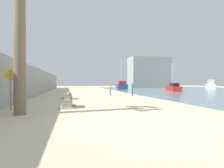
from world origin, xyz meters
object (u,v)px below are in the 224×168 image
(palm_tree, at_px, (19,13))
(boat_outer, at_px, (121,86))
(pedestrian_sign, at_px, (11,84))
(person_standing, at_px, (110,88))
(bench_near, at_px, (68,104))
(person_walking, at_px, (132,88))
(boat_far_left, at_px, (173,88))
(bench_far, at_px, (67,97))
(boat_mid_bay, at_px, (210,85))

(palm_tree, height_order, boat_outer, palm_tree)
(pedestrian_sign, bearing_deg, person_standing, 53.76)
(bench_near, distance_m, person_walking, 12.76)
(bench_near, relative_size, boat_far_left, 0.27)
(bench_far, distance_m, person_walking, 8.90)
(boat_far_left, bearing_deg, boat_outer, 115.11)
(bench_near, distance_m, boat_far_left, 28.01)
(palm_tree, bearing_deg, bench_far, 76.38)
(bench_far, xyz_separation_m, boat_far_left, (19.74, 13.58, 0.41))
(palm_tree, distance_m, pedestrian_sign, 4.22)
(boat_outer, bearing_deg, bench_near, -110.70)
(palm_tree, xyz_separation_m, bench_far, (2.22, 9.18, -5.14))
(boat_mid_bay, bearing_deg, palm_tree, -138.74)
(bench_near, xyz_separation_m, boat_mid_bay, (39.07, 33.76, 0.67))
(palm_tree, xyz_separation_m, boat_far_left, (21.97, 22.76, -4.73))
(bench_near, distance_m, bench_far, 6.52)
(palm_tree, bearing_deg, boat_outer, 67.35)
(bench_near, height_order, person_standing, person_standing)
(person_standing, height_order, boat_far_left, boat_far_left)
(bench_far, xyz_separation_m, person_walking, (8.17, 3.44, 0.73))
(boat_mid_bay, xyz_separation_m, boat_far_left, (-19.56, -13.67, -0.26))
(person_standing, distance_m, boat_mid_bay, 41.01)
(palm_tree, bearing_deg, person_walking, 50.53)
(bench_near, xyz_separation_m, boat_outer, (12.91, 34.17, 0.58))
(bench_far, height_order, boat_far_left, boat_far_left)
(pedestrian_sign, bearing_deg, boat_mid_bay, 39.32)
(boat_far_left, bearing_deg, person_walking, -138.78)
(boat_outer, bearing_deg, pedestrian_sign, -114.85)
(boat_outer, xyz_separation_m, pedestrian_sign, (-16.29, -35.17, 0.78))
(person_walking, height_order, person_standing, person_walking)
(bench_near, bearing_deg, boat_outer, 69.30)
(person_standing, bearing_deg, palm_tree, -119.80)
(boat_mid_bay, xyz_separation_m, boat_outer, (-26.15, 0.41, -0.09))
(boat_mid_bay, bearing_deg, person_walking, -142.60)
(bench_near, relative_size, boat_outer, 0.28)
(boat_far_left, distance_m, pedestrian_sign, 31.14)
(bench_far, height_order, boat_outer, boat_outer)
(boat_mid_bay, distance_m, pedestrian_sign, 54.86)
(palm_tree, height_order, bench_near, palm_tree)
(person_standing, xyz_separation_m, boat_far_left, (14.33, 9.43, -0.31))
(boat_outer, bearing_deg, boat_mid_bay, -0.90)
(person_walking, distance_m, person_standing, 2.85)
(person_walking, height_order, boat_outer, boat_outer)
(boat_far_left, xyz_separation_m, boat_outer, (-6.60, 14.08, 0.18))
(person_walking, height_order, boat_mid_bay, boat_mid_bay)
(palm_tree, distance_m, bench_near, 6.29)
(person_standing, bearing_deg, bench_near, -115.89)
(bench_far, xyz_separation_m, pedestrian_sign, (-3.14, -7.52, 1.37))
(boat_far_left, height_order, boat_outer, boat_outer)
(palm_tree, distance_m, person_standing, 15.98)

